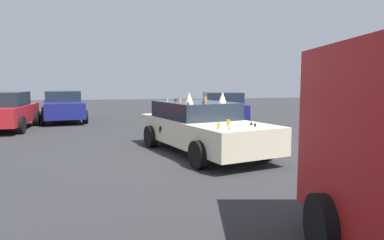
% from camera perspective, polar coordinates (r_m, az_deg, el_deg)
% --- Properties ---
extents(ground_plane, '(60.00, 60.00, 0.00)m').
position_cam_1_polar(ground_plane, '(9.46, 1.78, -5.38)').
color(ground_plane, '#2D2D30').
extents(art_car_decorated, '(5.01, 3.02, 1.64)m').
position_cam_1_polar(art_car_decorated, '(9.44, 1.49, -1.09)').
color(art_car_decorated, beige).
rests_on(art_car_decorated, ground).
extents(parked_sedan_behind_left, '(4.52, 2.53, 1.47)m').
position_cam_1_polar(parked_sedan_behind_left, '(18.05, -20.25, 2.12)').
color(parked_sedan_behind_left, navy).
rests_on(parked_sedan_behind_left, ground).
extents(parked_sedan_near_right, '(4.01, 1.97, 1.51)m').
position_cam_1_polar(parked_sedan_near_right, '(15.66, -28.17, 1.29)').
color(parked_sedan_near_right, red).
rests_on(parked_sedan_near_right, ground).
extents(parked_sedan_row_back_far, '(4.47, 2.43, 1.44)m').
position_cam_1_polar(parked_sedan_row_back_far, '(16.00, 4.79, 1.97)').
color(parked_sedan_row_back_far, navy).
rests_on(parked_sedan_row_back_far, ground).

